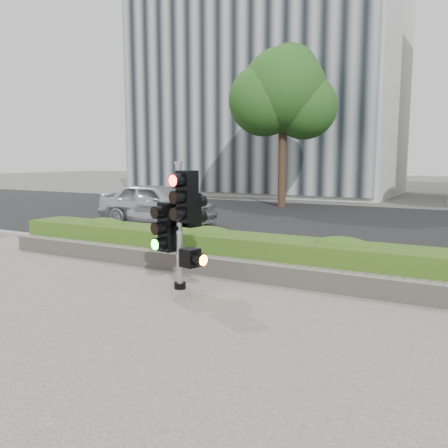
% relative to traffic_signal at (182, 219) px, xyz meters
% --- Properties ---
extents(ground, '(120.00, 120.00, 0.00)m').
position_rel_traffic_signal_xyz_m(ground, '(0.72, -0.84, -1.20)').
color(ground, '#51514C').
rests_on(ground, ground).
extents(sidewalk, '(16.00, 11.00, 0.03)m').
position_rel_traffic_signal_xyz_m(sidewalk, '(0.72, -3.34, -1.19)').
color(sidewalk, '#9E9389').
rests_on(sidewalk, ground).
extents(road, '(60.00, 13.00, 0.02)m').
position_rel_traffic_signal_xyz_m(road, '(0.72, 9.16, -1.19)').
color(road, black).
rests_on(road, ground).
extents(curb, '(60.00, 0.25, 0.12)m').
position_rel_traffic_signal_xyz_m(curb, '(0.72, 2.31, -1.14)').
color(curb, gray).
rests_on(curb, ground).
extents(stone_wall, '(12.00, 0.32, 0.34)m').
position_rel_traffic_signal_xyz_m(stone_wall, '(0.72, 1.06, -1.00)').
color(stone_wall, gray).
rests_on(stone_wall, sidewalk).
extents(hedge, '(12.00, 1.00, 0.68)m').
position_rel_traffic_signal_xyz_m(hedge, '(0.72, 1.71, -0.83)').
color(hedge, '#60932D').
rests_on(hedge, sidewalk).
extents(building_left, '(16.00, 9.00, 15.00)m').
position_rel_traffic_signal_xyz_m(building_left, '(-8.28, 22.16, 6.30)').
color(building_left, '#B7B7B2').
rests_on(building_left, ground).
extents(tree_left, '(4.61, 4.03, 7.34)m').
position_rel_traffic_signal_xyz_m(tree_left, '(-3.80, 13.72, 3.84)').
color(tree_left, black).
rests_on(tree_left, ground).
extents(traffic_signal, '(0.77, 0.61, 2.12)m').
position_rel_traffic_signal_xyz_m(traffic_signal, '(0.00, 0.00, 0.00)').
color(traffic_signal, black).
rests_on(traffic_signal, sidewalk).
extents(car_silver, '(4.10, 1.74, 1.38)m').
position_rel_traffic_signal_xyz_m(car_silver, '(-5.15, 6.16, -0.49)').
color(car_silver, silver).
rests_on(car_silver, road).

